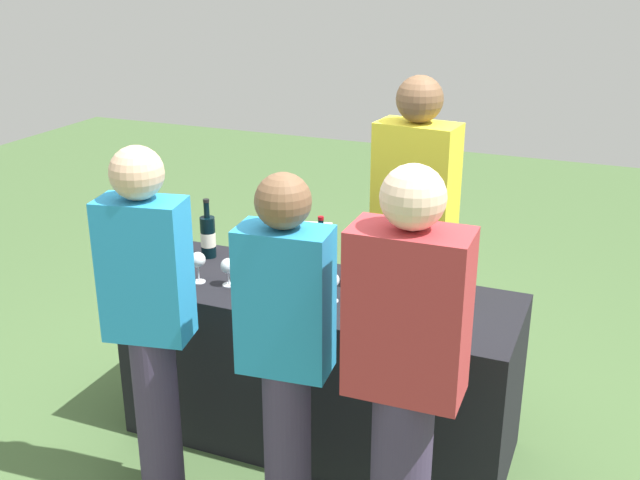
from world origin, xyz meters
TOP-DOWN VIEW (x-y plane):
  - ground_plane at (0.00, 0.00)m, footprint 12.00×12.00m
  - tasting_table at (0.00, 0.00)m, footprint 1.84×0.67m
  - wine_bottle_0 at (-0.69, 0.17)m, footprint 0.08×0.08m
  - wine_bottle_1 at (-0.24, 0.12)m, footprint 0.08×0.08m
  - wine_bottle_2 at (-0.04, 0.11)m, footprint 0.07×0.07m
  - wine_bottle_3 at (0.13, 0.12)m, footprint 0.08×0.08m
  - wine_bottle_4 at (0.56, 0.14)m, footprint 0.07×0.07m
  - wine_glass_0 at (-0.57, -0.13)m, footprint 0.07×0.07m
  - wine_glass_1 at (-0.42, -0.11)m, footprint 0.07×0.07m
  - wine_glass_2 at (-0.31, -0.09)m, footprint 0.07×0.07m
  - wine_glass_3 at (0.09, -0.09)m, footprint 0.07×0.07m
  - wine_glass_4 at (0.27, -0.09)m, footprint 0.07×0.07m
  - wine_glass_5 at (0.49, -0.06)m, footprint 0.07×0.07m
  - server_pouring at (0.27, 0.59)m, footprint 0.42×0.26m
  - guest_0 at (-0.49, -0.65)m, footprint 0.37×0.25m
  - guest_1 at (0.12, -0.64)m, footprint 0.36×0.22m
  - guest_2 at (0.61, -0.70)m, footprint 0.41×0.23m
  - menu_board at (-0.54, 0.86)m, footprint 0.49×0.14m

SIDE VIEW (x-z plane):
  - ground_plane at x=0.00m, z-range 0.00..0.00m
  - menu_board at x=-0.54m, z-range 0.00..0.79m
  - tasting_table at x=0.00m, z-range 0.00..0.80m
  - guest_1 at x=0.12m, z-range 0.08..1.62m
  - guest_0 at x=-0.49m, z-range 0.08..1.66m
  - guest_2 at x=0.61m, z-range 0.07..1.70m
  - wine_glass_1 at x=-0.42m, z-range 0.82..0.96m
  - wine_glass_3 at x=0.09m, z-range 0.83..0.96m
  - wine_glass_2 at x=-0.31m, z-range 0.82..0.97m
  - wine_glass_4 at x=0.27m, z-range 0.83..0.97m
  - wine_glass_5 at x=0.49m, z-range 0.83..0.97m
  - wine_glass_0 at x=-0.57m, z-range 0.83..0.98m
  - wine_bottle_0 at x=-0.69m, z-range 0.75..1.06m
  - wine_bottle_3 at x=0.13m, z-range 0.75..1.06m
  - wine_bottle_4 at x=0.56m, z-range 0.75..1.06m
  - wine_bottle_2 at x=-0.04m, z-range 0.75..1.07m
  - wine_bottle_1 at x=-0.24m, z-range 0.75..1.07m
  - server_pouring at x=0.27m, z-range 0.08..1.79m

